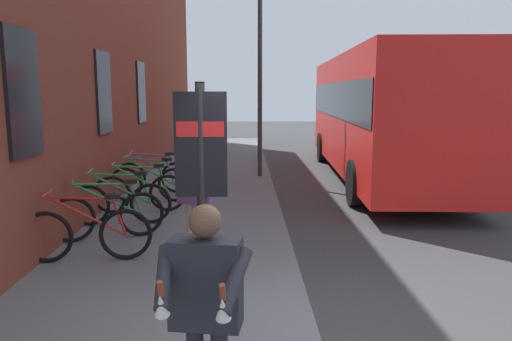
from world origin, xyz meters
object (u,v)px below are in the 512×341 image
Objects in this scene: bicycle_by_door at (140,192)px; transit_info_sign at (201,159)px; bicycle_nearest_sign at (121,203)px; city_bus at (379,110)px; bicycle_far_end at (150,183)px; bicycle_beside_lamp at (108,215)px; street_lamp at (260,58)px; bicycle_under_window at (87,234)px; tourist_with_hotdogs at (205,298)px; bicycle_leaning_wall at (154,176)px; pedestrian_crossing_street at (195,190)px.

transit_info_sign is at bearing -159.41° from bicycle_by_door.
city_bus is (5.09, -5.88, 1.41)m from bicycle_nearest_sign.
bicycle_nearest_sign and bicycle_far_end have the same top height.
bicycle_nearest_sign is at bearing 0.76° from bicycle_beside_lamp.
city_bus is at bearing -86.55° from street_lamp.
bicycle_under_window is 1.11× the size of tourist_with_hotdogs.
bicycle_beside_lamp is 1.74m from bicycle_by_door.
bicycle_by_door and bicycle_leaning_wall have the same top height.
bicycle_by_door is at bearing 148.86° from street_lamp.
street_lamp is (6.67, -1.10, 2.20)m from pedestrian_crossing_street.
tourist_with_hotdogs is (-10.43, 3.97, -0.81)m from city_bus.
bicycle_under_window is 1.00× the size of bicycle_far_end.
bicycle_under_window is at bearing 28.65° from tourist_with_hotdogs.
city_bus is (6.95, -5.87, 1.41)m from bicycle_under_window.
bicycle_nearest_sign is 0.74× the size of transit_info_sign.
street_lamp is (4.00, -2.42, 2.78)m from bicycle_by_door.
bicycle_leaning_wall is at bearing -1.88° from bicycle_nearest_sign.
pedestrian_crossing_street is at bearing -86.77° from bicycle_under_window.
bicycle_nearest_sign and bicycle_by_door have the same top height.
tourist_with_hotdogs reaches higher than bicycle_nearest_sign.
tourist_with_hotdogs is 10.48m from street_lamp.
bicycle_beside_lamp is 0.96× the size of bicycle_leaning_wall.
transit_info_sign is (-3.23, -1.70, 1.21)m from bicycle_nearest_sign.
bicycle_leaning_wall is at bearing -1.24° from bicycle_beside_lamp.
city_bus reaches higher than bicycle_by_door.
tourist_with_hotdogs is (-8.00, -1.82, 0.60)m from bicycle_leaning_wall.
bicycle_by_door is 1.10× the size of tourist_with_hotdogs.
pedestrian_crossing_street is 7.11m from street_lamp.
pedestrian_crossing_street is 3.58m from tourist_with_hotdogs.
bicycle_leaning_wall is (3.51, -0.08, 0.00)m from bicycle_beside_lamp.
bicycle_under_window is 1.00× the size of bicycle_leaning_wall.
bicycle_by_door is at bearing -177.71° from bicycle_leaning_wall.
bicycle_far_end is 4.79m from street_lamp.
tourist_with_hotdogs reaches higher than bicycle_far_end.
bicycle_under_window is 1.00× the size of bicycle_by_door.
bicycle_leaning_wall is (4.53, -0.08, -0.00)m from bicycle_under_window.
bicycle_nearest_sign is at bearing 178.12° from bicycle_leaning_wall.
bicycle_far_end is at bearing 13.63° from tourist_with_hotdogs.
bicycle_under_window is 2.49m from transit_info_sign.
bicycle_beside_lamp is at bearing 155.91° from street_lamp.
transit_info_sign is 1.51× the size of pedestrian_crossing_street.
bicycle_beside_lamp is 2.68m from bicycle_far_end.
bicycle_leaning_wall is at bearing 131.81° from street_lamp.
bicycle_beside_lamp is 1.83m from pedestrian_crossing_street.
tourist_with_hotdogs is at bearing -167.19° from bicycle_leaning_wall.
city_bus reaches higher than pedestrian_crossing_street.
tourist_with_hotdogs is 0.30× the size of street_lamp.
bicycle_leaning_wall is at bearing 112.73° from city_bus.
street_lamp is at bearing -20.82° from bicycle_under_window.
bicycle_nearest_sign is (1.86, 0.01, -0.00)m from bicycle_under_window.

